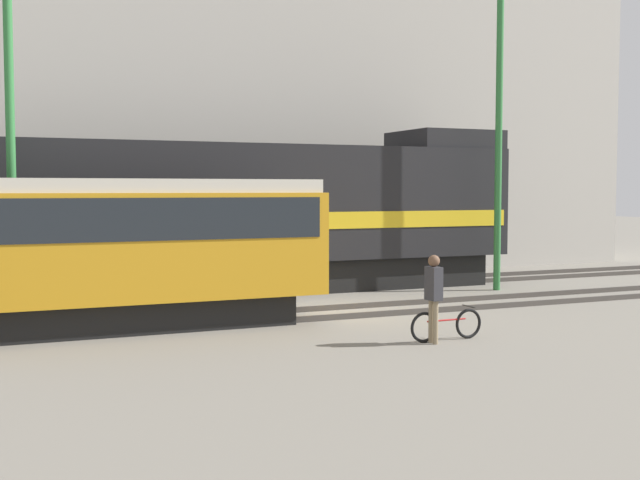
{
  "coord_description": "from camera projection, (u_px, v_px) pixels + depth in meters",
  "views": [
    {
      "loc": [
        -8.06,
        -18.63,
        3.11
      ],
      "look_at": [
        0.1,
        0.31,
        1.8
      ],
      "focal_mm": 45.0,
      "sensor_mm": 36.0,
      "label": 1
    }
  ],
  "objects": [
    {
      "name": "ground_plane",
      "position": [
        321.0,
        311.0,
        20.45
      ],
      "size": [
        120.0,
        120.0,
        0.0
      ],
      "primitive_type": "plane",
      "color": "slate"
    },
    {
      "name": "track_near",
      "position": [
        332.0,
        312.0,
        19.82
      ],
      "size": [
        60.0,
        1.5,
        0.14
      ],
      "color": "#47423D",
      "rests_on": "ground"
    },
    {
      "name": "track_far",
      "position": [
        265.0,
        289.0,
        24.37
      ],
      "size": [
        60.0,
        1.51,
        0.14
      ],
      "color": "#47423D",
      "rests_on": "ground"
    },
    {
      "name": "building_backdrop",
      "position": [
        206.0,
        98.0,
        29.97
      ],
      "size": [
        34.28,
        6.0,
        13.03
      ],
      "color": "#B7B2A8",
      "rests_on": "ground"
    },
    {
      "name": "freight_locomotive",
      "position": [
        248.0,
        215.0,
        24.02
      ],
      "size": [
        16.97,
        3.04,
        5.01
      ],
      "color": "black",
      "rests_on": "ground"
    },
    {
      "name": "streetcar",
      "position": [
        53.0,
        246.0,
        17.11
      ],
      "size": [
        11.82,
        2.54,
        3.33
      ],
      "color": "black",
      "rests_on": "ground"
    },
    {
      "name": "bicycle",
      "position": [
        447.0,
        325.0,
        16.46
      ],
      "size": [
        1.71,
        0.44,
        0.69
      ],
      "color": "black",
      "rests_on": "ground"
    },
    {
      "name": "person",
      "position": [
        434.0,
        289.0,
        16.1
      ],
      "size": [
        0.24,
        0.37,
        1.79
      ],
      "color": "#8C7A5B",
      "rests_on": "ground"
    },
    {
      "name": "utility_pole_center",
      "position": [
        11.0,
        146.0,
        18.97
      ],
      "size": [
        0.21,
        0.21,
        8.27
      ],
      "color": "#2D7238",
      "rests_on": "ground"
    },
    {
      "name": "utility_pole_right",
      "position": [
        499.0,
        146.0,
        24.46
      ],
      "size": [
        0.21,
        0.21,
        8.83
      ],
      "color": "#2D7238",
      "rests_on": "ground"
    }
  ]
}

